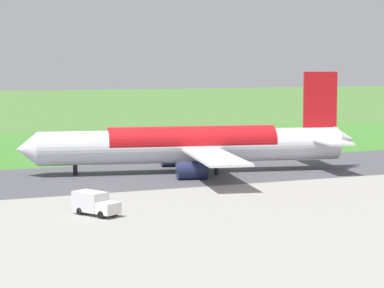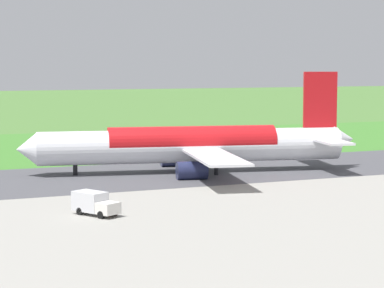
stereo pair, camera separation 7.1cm
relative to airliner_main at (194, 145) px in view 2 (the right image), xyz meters
The scene contains 7 objects.
ground_plane 9.10m from the airliner_main, behind, with size 800.00×800.00×0.00m, color #477233.
runway_asphalt 9.09m from the airliner_main, behind, with size 600.00×28.27×0.06m, color #47474C.
grass_verge_foreground 40.17m from the airliner_main, 101.55° to the right, with size 600.00×80.00×0.04m, color #3C782B.
airliner_main is the anchor object (origin of this frame).
service_truck_fuel 37.08m from the airliner_main, 49.24° to the left, with size 4.69×6.18×2.65m.
no_stopping_sign 43.60m from the airliner_main, 102.85° to the right, with size 0.60×0.10×2.46m.
traffic_cone_orange 40.23m from the airliner_main, 92.66° to the right, with size 0.40×0.40×0.55m, color orange.
Camera 2 is at (55.36, 111.54, 16.92)m, focal length 72.49 mm.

